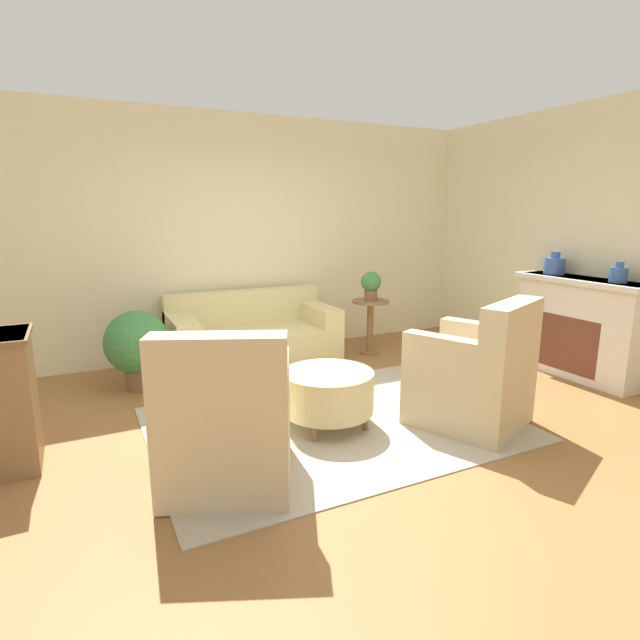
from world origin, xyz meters
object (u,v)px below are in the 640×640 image
(vase_mantel_near, at_px, (554,265))
(armchair_left, at_px, (227,426))
(couch, at_px, (252,337))
(vase_mantel_far, at_px, (619,274))
(side_table, at_px, (370,319))
(potted_plant_floor, at_px, (137,345))
(potted_plant_on_side_table, at_px, (371,284))
(armchair_right, at_px, (476,378))
(ottoman_table, at_px, (328,391))

(vase_mantel_near, bearing_deg, armchair_left, -167.81)
(couch, bearing_deg, vase_mantel_far, -38.86)
(side_table, bearing_deg, potted_plant_floor, -178.56)
(couch, height_order, potted_plant_on_side_table, potted_plant_on_side_table)
(armchair_left, distance_m, potted_plant_floor, 2.11)
(armchair_right, xyz_separation_m, vase_mantel_far, (1.82, 0.12, 0.72))
(armchair_left, xyz_separation_m, ottoman_table, (0.97, 0.51, -0.11))
(potted_plant_floor, bearing_deg, armchair_right, -41.93)
(ottoman_table, distance_m, vase_mantel_far, 3.03)
(ottoman_table, bearing_deg, armchair_left, -152.29)
(armchair_right, height_order, vase_mantel_near, vase_mantel_near)
(couch, distance_m, vase_mantel_far, 3.78)
(vase_mantel_near, distance_m, potted_plant_on_side_table, 2.00)
(ottoman_table, height_order, vase_mantel_far, vase_mantel_far)
(couch, bearing_deg, vase_mantel_near, -29.16)
(ottoman_table, xyz_separation_m, vase_mantel_near, (2.89, 0.32, 0.84))
(ottoman_table, bearing_deg, vase_mantel_far, -7.64)
(vase_mantel_far, xyz_separation_m, potted_plant_floor, (-4.15, 1.97, -0.67))
(vase_mantel_near, bearing_deg, vase_mantel_far, -90.00)
(vase_mantel_near, xyz_separation_m, potted_plant_floor, (-4.15, 1.26, -0.69))
(armchair_left, height_order, ottoman_table, armchair_left)
(couch, height_order, armchair_right, armchair_right)
(vase_mantel_near, relative_size, potted_plant_floor, 0.31)
(ottoman_table, bearing_deg, vase_mantel_near, 6.40)
(vase_mantel_near, bearing_deg, armchair_right, -155.42)
(potted_plant_floor, bearing_deg, vase_mantel_near, -16.85)
(vase_mantel_near, relative_size, vase_mantel_far, 1.21)
(side_table, xyz_separation_m, vase_mantel_near, (1.48, -1.32, 0.70))
(potted_plant_on_side_table, bearing_deg, vase_mantel_far, -54.07)
(potted_plant_on_side_table, bearing_deg, couch, 168.68)
(armchair_right, height_order, ottoman_table, armchair_right)
(armchair_right, xyz_separation_m, side_table, (0.35, 2.16, 0.04))
(armchair_right, bearing_deg, vase_mantel_far, 3.81)
(armchair_left, xyz_separation_m, vase_mantel_near, (3.86, 0.83, 0.74))
(armchair_left, bearing_deg, ottoman_table, 27.71)
(armchair_left, distance_m, vase_mantel_near, 4.02)
(side_table, height_order, vase_mantel_far, vase_mantel_far)
(armchair_left, height_order, vase_mantel_far, vase_mantel_far)
(couch, distance_m, side_table, 1.43)
(armchair_right, relative_size, potted_plant_on_side_table, 3.06)
(potted_plant_on_side_table, bearing_deg, vase_mantel_near, -41.90)
(couch, xyz_separation_m, armchair_left, (-0.99, -2.44, 0.10))
(armchair_left, xyz_separation_m, potted_plant_on_side_table, (2.39, 2.16, 0.46))
(armchair_right, bearing_deg, couch, 113.33)
(vase_mantel_near, bearing_deg, ottoman_table, -173.60)
(side_table, bearing_deg, armchair_right, -99.15)
(armchair_left, xyz_separation_m, vase_mantel_far, (3.86, 0.12, 0.72))
(armchair_right, distance_m, potted_plant_on_side_table, 2.23)
(armchair_right, relative_size, side_table, 1.59)
(armchair_right, bearing_deg, side_table, 80.85)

